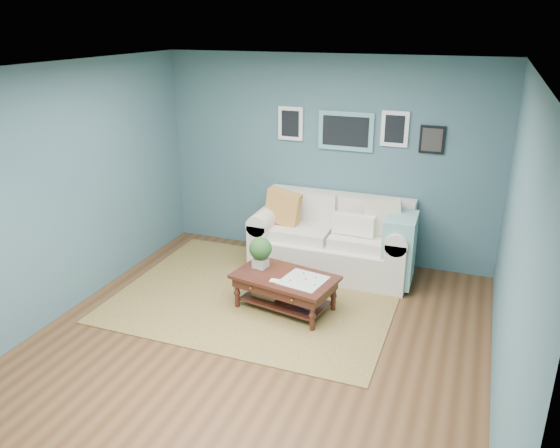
% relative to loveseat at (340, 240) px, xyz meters
% --- Properties ---
extents(room_shell, '(5.00, 5.02, 2.70)m').
position_rel_loveseat_xyz_m(room_shell, '(-0.33, -1.97, 0.93)').
color(room_shell, brown).
rests_on(room_shell, ground).
extents(area_rug, '(3.20, 2.56, 0.01)m').
position_rel_loveseat_xyz_m(area_rug, '(-0.72, -1.03, -0.43)').
color(area_rug, brown).
rests_on(area_rug, ground).
extents(loveseat, '(2.07, 0.94, 1.06)m').
position_rel_loveseat_xyz_m(loveseat, '(0.00, 0.00, 0.00)').
color(loveseat, '#F0E1D0').
rests_on(loveseat, ground).
extents(coffee_table, '(1.22, 0.85, 0.78)m').
position_rel_loveseat_xyz_m(coffee_table, '(-0.36, -1.19, -0.08)').
color(coffee_table, black).
rests_on(coffee_table, ground).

